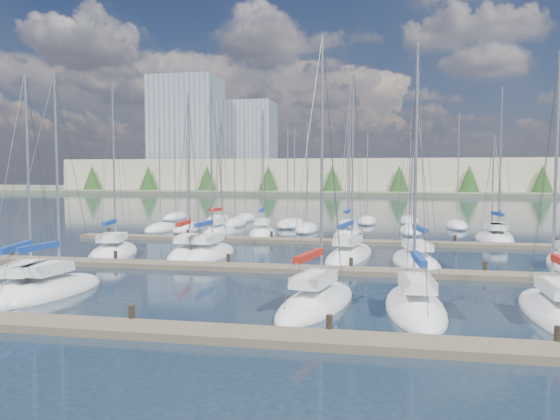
% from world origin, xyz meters
% --- Properties ---
extents(ground, '(400.00, 400.00, 0.00)m').
position_xyz_m(ground, '(0.00, 60.00, 0.00)').
color(ground, '#1D2C3B').
rests_on(ground, ground).
extents(dock_near, '(44.00, 1.93, 1.10)m').
position_xyz_m(dock_near, '(0.00, 2.01, 0.15)').
color(dock_near, '#6B5E4C').
rests_on(dock_near, ground).
extents(dock_mid, '(44.00, 1.93, 1.10)m').
position_xyz_m(dock_mid, '(0.00, 16.01, 0.15)').
color(dock_mid, '#6B5E4C').
rests_on(dock_mid, ground).
extents(dock_far, '(44.00, 1.93, 1.10)m').
position_xyz_m(dock_far, '(0.00, 30.01, 0.15)').
color(dock_far, '#6B5E4C').
rests_on(dock_far, ground).
extents(sailboat_h, '(5.00, 8.62, 13.61)m').
position_xyz_m(sailboat_h, '(-14.06, 20.52, 0.18)').
color(sailboat_h, white).
rests_on(sailboat_h, ground).
extents(sailboat_d, '(4.20, 8.41, 13.24)m').
position_xyz_m(sailboat_d, '(2.96, 7.48, 0.19)').
color(sailboat_d, white).
rests_on(sailboat_d, ground).
extents(sailboat_c, '(3.41, 7.27, 11.94)m').
position_xyz_m(sailboat_c, '(-10.67, 7.63, 0.18)').
color(sailboat_c, white).
rests_on(sailboat_c, ground).
extents(sailboat_p, '(3.18, 8.18, 13.64)m').
position_xyz_m(sailboat_p, '(2.66, 35.25, 0.18)').
color(sailboat_p, white).
rests_on(sailboat_p, ground).
extents(sailboat_n, '(3.02, 6.95, 12.43)m').
position_xyz_m(sailboat_n, '(-10.16, 34.83, 0.20)').
color(sailboat_n, white).
rests_on(sailboat_n, ground).
extents(sailboat_b, '(4.68, 9.18, 12.12)m').
position_xyz_m(sailboat_b, '(-12.15, 7.57, 0.17)').
color(sailboat_b, white).
rests_on(sailboat_b, ground).
extents(sailboat_k, '(4.18, 10.13, 14.72)m').
position_xyz_m(sailboat_k, '(3.57, 22.28, 0.19)').
color(sailboat_k, white).
rests_on(sailboat_k, ground).
extents(sailboat_j, '(3.10, 8.10, 13.47)m').
position_xyz_m(sailboat_j, '(-6.66, 21.01, 0.18)').
color(sailboat_j, white).
rests_on(sailboat_j, ground).
extents(sailboat_i, '(2.82, 7.86, 12.77)m').
position_xyz_m(sailboat_i, '(-8.32, 20.94, 0.19)').
color(sailboat_i, white).
rests_on(sailboat_i, ground).
extents(sailboat_r, '(4.08, 9.38, 14.71)m').
position_xyz_m(sailboat_r, '(16.34, 35.15, 0.19)').
color(sailboat_r, white).
rests_on(sailboat_r, ground).
extents(sailboat_l, '(4.11, 8.37, 12.25)m').
position_xyz_m(sailboat_l, '(8.14, 20.15, 0.18)').
color(sailboat_l, white).
rests_on(sailboat_l, ground).
extents(sailboat_o, '(3.24, 7.09, 13.05)m').
position_xyz_m(sailboat_o, '(-5.80, 35.14, 0.19)').
color(sailboat_o, white).
rests_on(sailboat_o, ground).
extents(sailboat_q, '(3.43, 7.16, 10.30)m').
position_xyz_m(sailboat_q, '(15.76, 34.32, 0.18)').
color(sailboat_q, white).
rests_on(sailboat_q, ground).
extents(sailboat_e, '(3.07, 8.10, 12.74)m').
position_xyz_m(sailboat_e, '(7.41, 7.51, 0.18)').
color(sailboat_e, white).
rests_on(sailboat_e, ground).
extents(sailboat_f, '(2.36, 8.43, 12.15)m').
position_xyz_m(sailboat_f, '(13.30, 7.57, 0.18)').
color(sailboat_f, white).
rests_on(sailboat_f, ground).
extents(distant_boats, '(36.93, 20.75, 13.30)m').
position_xyz_m(distant_boats, '(-4.34, 43.76, 0.29)').
color(distant_boats, '#9EA0A5').
rests_on(distant_boats, ground).
extents(shoreline, '(400.00, 60.00, 38.00)m').
position_xyz_m(shoreline, '(-13.29, 149.77, 7.44)').
color(shoreline, '#666B51').
rests_on(shoreline, ground).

